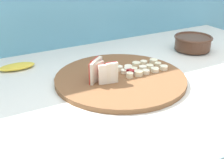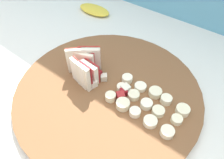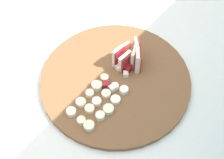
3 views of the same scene
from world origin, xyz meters
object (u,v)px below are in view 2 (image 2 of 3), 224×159
apple_wedge_fan (85,66)px  apple_dice_pile (108,83)px  cutting_board (108,91)px  banana_slice_rows (146,103)px  banana_peel (94,10)px

apple_wedge_fan → apple_dice_pile: bearing=5.6°
cutting_board → apple_dice_pile: 0.02m
banana_slice_rows → cutting_board: bearing=-171.5°
banana_slice_rows → banana_peel: 0.44m
cutting_board → banana_peel: size_ratio=3.38×
apple_wedge_fan → apple_dice_pile: size_ratio=0.86×
apple_wedge_fan → apple_dice_pile: 0.07m
cutting_board → apple_dice_pile: (-0.01, 0.01, 0.02)m
cutting_board → apple_dice_pile: bearing=138.0°
banana_slice_rows → apple_dice_pile: bearing=-175.1°
apple_wedge_fan → banana_peel: apple_wedge_fan is taller
apple_dice_pile → banana_peel: 0.37m
apple_dice_pile → apple_wedge_fan: bearing=-174.4°
banana_peel → apple_wedge_fan: bearing=-52.5°
cutting_board → banana_slice_rows: size_ratio=2.54×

